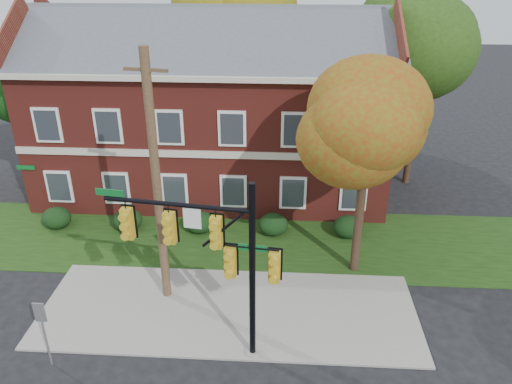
# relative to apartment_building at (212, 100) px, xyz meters

# --- Properties ---
(ground) EXTENTS (120.00, 120.00, 0.00)m
(ground) POSITION_rel_apartment_building_xyz_m (2.00, -11.95, -4.99)
(ground) COLOR black
(ground) RESTS_ON ground
(sidewalk) EXTENTS (14.00, 5.00, 0.08)m
(sidewalk) POSITION_rel_apartment_building_xyz_m (2.00, -10.95, -4.95)
(sidewalk) COLOR gray
(sidewalk) RESTS_ON ground
(grass_strip) EXTENTS (30.00, 6.00, 0.04)m
(grass_strip) POSITION_rel_apartment_building_xyz_m (2.00, -5.95, -4.97)
(grass_strip) COLOR #193811
(grass_strip) RESTS_ON ground
(apartment_building) EXTENTS (18.80, 8.80, 9.74)m
(apartment_building) POSITION_rel_apartment_building_xyz_m (0.00, 0.00, 0.00)
(apartment_building) COLOR maroon
(apartment_building) RESTS_ON ground
(hedge_far_left) EXTENTS (1.40, 1.26, 1.05)m
(hedge_far_left) POSITION_rel_apartment_building_xyz_m (-7.00, -5.25, -4.46)
(hedge_far_left) COLOR black
(hedge_far_left) RESTS_ON ground
(hedge_left) EXTENTS (1.40, 1.26, 1.05)m
(hedge_left) POSITION_rel_apartment_building_xyz_m (-3.50, -5.25, -4.46)
(hedge_left) COLOR black
(hedge_left) RESTS_ON ground
(hedge_center) EXTENTS (1.40, 1.26, 1.05)m
(hedge_center) POSITION_rel_apartment_building_xyz_m (0.00, -5.25, -4.46)
(hedge_center) COLOR black
(hedge_center) RESTS_ON ground
(hedge_right) EXTENTS (1.40, 1.26, 1.05)m
(hedge_right) POSITION_rel_apartment_building_xyz_m (3.50, -5.25, -4.46)
(hedge_right) COLOR black
(hedge_right) RESTS_ON ground
(hedge_far_right) EXTENTS (1.40, 1.26, 1.05)m
(hedge_far_right) POSITION_rel_apartment_building_xyz_m (7.00, -5.25, -4.46)
(hedge_far_right) COLOR black
(hedge_far_right) RESTS_ON ground
(tree_near_right) EXTENTS (4.50, 4.25, 8.58)m
(tree_near_right) POSITION_rel_apartment_building_xyz_m (7.22, -8.09, 1.68)
(tree_near_right) COLOR black
(tree_near_right) RESTS_ON ground
(tree_left_rear) EXTENTS (5.40, 5.10, 8.88)m
(tree_left_rear) POSITION_rel_apartment_building_xyz_m (-9.73, -1.12, 1.69)
(tree_left_rear) COLOR black
(tree_left_rear) RESTS_ON ground
(tree_right_rear) EXTENTS (6.30, 5.95, 10.62)m
(tree_right_rear) POSITION_rel_apartment_building_xyz_m (11.31, 0.86, 3.13)
(tree_right_rear) COLOR black
(tree_right_rear) RESTS_ON ground
(tree_far_rear) EXTENTS (6.84, 6.46, 11.52)m
(tree_far_rear) POSITION_rel_apartment_building_xyz_m (1.34, 7.84, 3.86)
(tree_far_rear) COLOR black
(tree_far_rear) RESTS_ON ground
(traffic_signal) EXTENTS (5.68, 0.92, 6.37)m
(traffic_signal) POSITION_rel_apartment_building_xyz_m (1.91, -12.97, -1.03)
(traffic_signal) COLOR gray
(traffic_signal) RESTS_ON ground
(utility_pole) EXTENTS (1.49, 0.37, 9.58)m
(utility_pole) POSITION_rel_apartment_building_xyz_m (-0.50, -10.18, -0.13)
(utility_pole) COLOR #463420
(utility_pole) RESTS_ON ground
(sign_post) EXTENTS (0.36, 0.07, 2.51)m
(sign_post) POSITION_rel_apartment_building_xyz_m (-3.50, -13.95, -3.28)
(sign_post) COLOR slate
(sign_post) RESTS_ON ground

